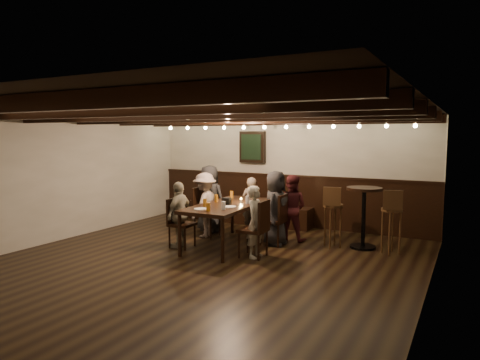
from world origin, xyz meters
The scene contains 27 objects.
room centered at (-0.29, 2.21, 1.07)m, with size 7.00×7.00×7.00m.
dining_table centered at (-0.18, 1.21, 0.71)m, with size 1.03×2.11×0.78m.
chair_left_near centered at (-0.93, 1.63, 0.30)m, with size 0.47×0.47×0.99m.
chair_left_far centered at (-0.88, 0.73, 0.27)m, with size 0.42×0.42×0.89m.
chair_right_near centered at (0.51, 1.70, 0.29)m, with size 0.45×0.45×0.95m.
chair_right_far centered at (0.56, 0.80, 0.29)m, with size 0.46×0.46×0.96m.
person_bench_left centered at (-1.13, 2.07, 0.70)m, with size 0.68×0.44×1.40m, color #28292B.
person_bench_centre centered at (-0.24, 2.26, 0.59)m, with size 0.43×0.28×1.18m, color gray.
person_bench_right centered at (0.67, 2.16, 0.64)m, with size 0.62×0.48×1.27m, color #4E1B1F.
person_left_near centered at (-0.96, 1.62, 0.64)m, with size 0.83×0.48×1.28m, color gray.
person_left_far centered at (-0.91, 0.73, 0.60)m, with size 0.70×0.29×1.19m, color gray.
person_right_near centered at (0.54, 1.70, 0.69)m, with size 0.67×0.44×1.37m, color black.
person_right_far centered at (0.59, 0.80, 0.60)m, with size 0.44×0.29×1.20m, color #A8A28E.
pint_a centered at (-0.50, 1.90, 0.85)m, with size 0.07×0.07×0.14m, color #BF7219.
pint_b centered at (0.03, 1.88, 0.85)m, with size 0.07×0.07×0.14m, color #BF7219.
pint_c centered at (-0.49, 1.30, 0.85)m, with size 0.07×0.07×0.14m, color #BF7219.
pint_d centered at (0.11, 1.43, 0.85)m, with size 0.07×0.07×0.14m, color silver.
pint_e centered at (-0.38, 0.75, 0.85)m, with size 0.07×0.07×0.14m, color #BF7219.
pint_f centered at (0.04, 0.67, 0.85)m, with size 0.07×0.07×0.14m, color silver.
pint_g centered at (-0.09, 0.42, 0.85)m, with size 0.07×0.07×0.14m, color #BF7219.
plate_near centered at (-0.30, 0.51, 0.78)m, with size 0.24×0.24×0.01m, color white.
plate_far centered at (0.01, 0.92, 0.78)m, with size 0.24×0.24×0.01m, color white.
condiment_caddy centered at (-0.18, 1.16, 0.84)m, with size 0.15×0.10×0.12m, color black.
candle centered at (-0.08, 1.52, 0.80)m, with size 0.05×0.05×0.05m, color beige.
high_top_table centered at (2.02, 2.24, 0.72)m, with size 0.62×0.62×1.10m.
bar_stool_left centered at (1.53, 2.03, 0.41)m, with size 0.35×0.38×1.12m.
bar_stool_right centered at (2.53, 2.08, 0.41)m, with size 0.37×0.39×1.12m.
Camera 1 is at (3.69, -5.42, 2.02)m, focal length 32.00 mm.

